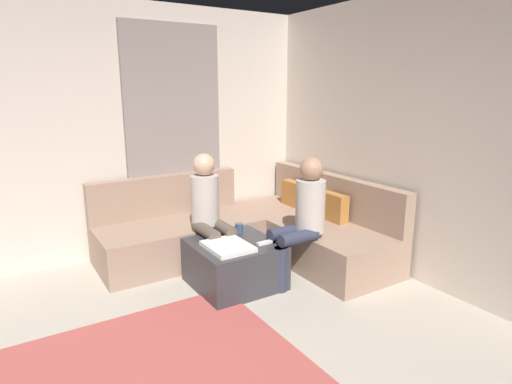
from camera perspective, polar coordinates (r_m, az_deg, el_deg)
The scene contains 10 objects.
wall_back at distance 3.88m, azimuth 30.73°, elevation 4.77°, with size 6.00×0.12×2.70m, color beige.
wall_left at distance 4.74m, azimuth -26.14°, elevation 6.59°, with size 0.12×6.00×2.70m, color beige.
curtain_panel at distance 4.96m, azimuth -10.77°, elevation 6.84°, with size 0.06×1.10×2.50m, color gray.
sectional_couch at distance 4.76m, azimuth -0.34°, elevation -5.20°, with size 2.10×2.55×0.87m.
ottoman at distance 4.10m, azimuth -2.88°, elevation -9.48°, with size 0.76×0.76×0.42m, color #333338.
folded_blanket at distance 3.88m, azimuth -3.75°, elevation -7.21°, with size 0.44×0.36×0.04m, color white.
coffee_mug at distance 4.27m, azimuth -2.25°, elevation -4.81°, with size 0.08×0.08×0.10m, color #334C72.
game_remote at distance 3.98m, azimuth 1.14°, elevation -6.76°, with size 0.05×0.15×0.02m, color white.
person_on_couch_back at distance 4.07m, azimuth 6.12°, elevation -3.04°, with size 0.30×0.60×1.20m.
person_on_couch_side at distance 4.25m, azimuth -6.20°, elevation -2.30°, with size 0.60×0.30×1.20m.
Camera 1 is at (1.76, -0.48, 1.83)m, focal length 30.15 mm.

